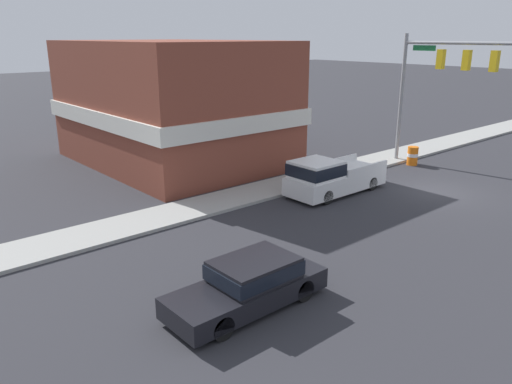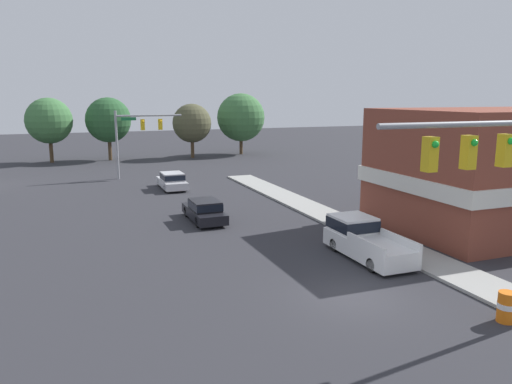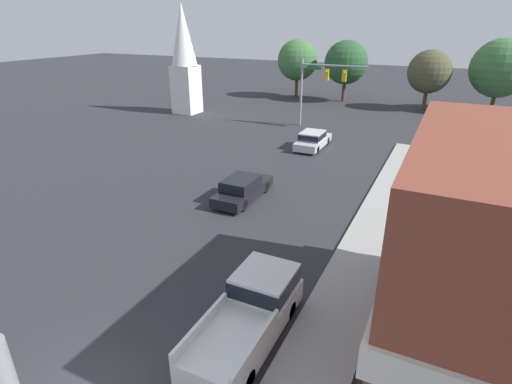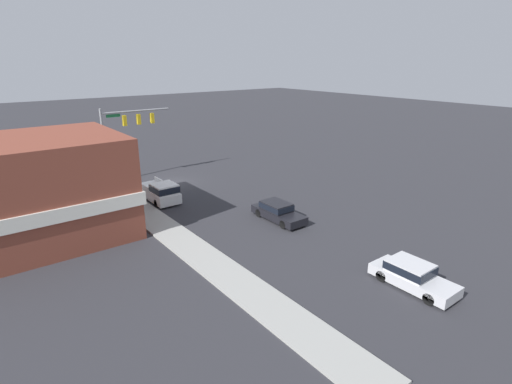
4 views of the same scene
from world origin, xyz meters
name	(u,v)px [view 3 (image 3 of 4)]	position (x,y,z in m)	size (l,w,h in m)	color
far_signal_assembly	(321,80)	(-3.55, 33.07, 4.66)	(6.41, 0.49, 6.51)	gray
car_lead	(242,188)	(-2.19, 14.02, 0.73)	(1.81, 4.79, 1.40)	black
car_second_ahead	(313,139)	(-1.79, 25.95, 0.75)	(1.87, 4.68, 1.43)	black
pickup_truck_parked	(253,309)	(3.29, 4.38, 0.90)	(2.02, 5.41, 1.82)	black
church_steeple	(184,57)	(-19.41, 33.10, 6.16)	(2.85, 2.85, 11.77)	white
backdrop_tree_left_far	(297,60)	(-11.71, 48.41, 4.97)	(5.41, 5.41, 7.69)	#4C3823
backdrop_tree_left_mid	(346,62)	(-4.95, 48.11, 4.96)	(5.49, 5.49, 7.72)	#4C3823
backdrop_tree_center	(429,72)	(5.22, 46.86, 4.43)	(4.94, 4.94, 6.91)	#4C3823
backdrop_tree_right_mid	(501,68)	(12.43, 48.47, 5.00)	(6.47, 6.47, 8.24)	#4C3823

